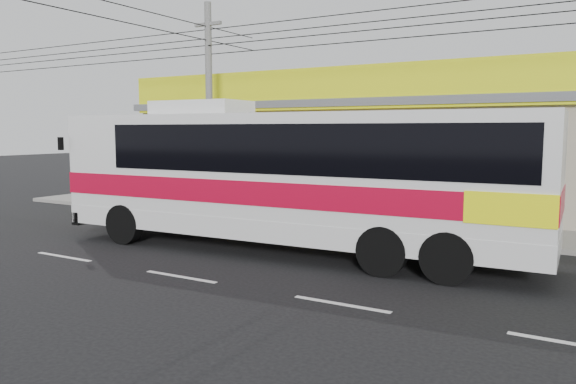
% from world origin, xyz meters
% --- Properties ---
extents(ground, '(120.00, 120.00, 0.00)m').
position_xyz_m(ground, '(0.00, 0.00, 0.00)').
color(ground, black).
rests_on(ground, ground).
extents(sidewalk, '(30.00, 3.20, 0.15)m').
position_xyz_m(sidewalk, '(0.00, 6.00, 0.07)').
color(sidewalk, slate).
rests_on(sidewalk, ground).
extents(lane_markings, '(50.00, 0.12, 0.01)m').
position_xyz_m(lane_markings, '(0.00, -2.50, 0.00)').
color(lane_markings, silver).
rests_on(lane_markings, ground).
extents(storefront_building, '(22.60, 9.20, 5.70)m').
position_xyz_m(storefront_building, '(-0.01, 11.54, 2.30)').
color(storefront_building, '#ABA28A').
rests_on(storefront_building, ground).
extents(coach_bus, '(13.57, 3.40, 4.15)m').
position_xyz_m(coach_bus, '(0.94, 1.02, 2.22)').
color(coach_bus, silver).
rests_on(coach_bus, ground).
extents(motorbike_red, '(2.10, 1.35, 1.04)m').
position_xyz_m(motorbike_red, '(-6.94, 5.26, 0.67)').
color(motorbike_red, maroon).
rests_on(motorbike_red, sidewalk).
extents(motorbike_dark, '(1.91, 1.16, 1.11)m').
position_xyz_m(motorbike_dark, '(-10.47, 6.91, 0.71)').
color(motorbike_dark, black).
rests_on(motorbike_dark, sidewalk).
extents(utility_pole, '(34.00, 14.00, 8.12)m').
position_xyz_m(utility_pole, '(-5.24, 5.29, 6.69)').
color(utility_pole, '#626260').
rests_on(utility_pole, ground).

